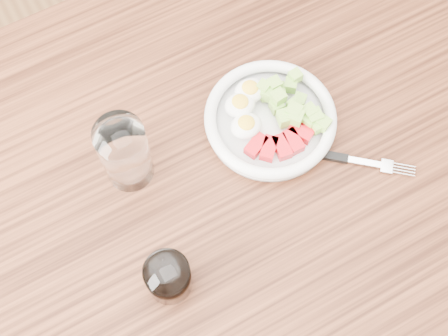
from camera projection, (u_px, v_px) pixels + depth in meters
The scene contains 6 objects.
ground at pixel (229, 282), 1.71m from camera, with size 4.00×4.00×0.00m, color brown.
dining_table at pixel (232, 199), 1.09m from camera, with size 1.50×0.90×0.77m.
bowl at pixel (270, 118), 1.02m from camera, with size 0.22×0.22×0.05m.
fork at pixel (334, 157), 1.01m from camera, with size 0.17×0.15×0.01m.
water_glass at pixel (125, 153), 0.94m from camera, with size 0.08×0.08×0.14m, color white.
coffee_glass at pixel (168, 277), 0.90m from camera, with size 0.07×0.07×0.08m.
Camera 1 is at (-0.19, -0.32, 1.70)m, focal length 50.00 mm.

